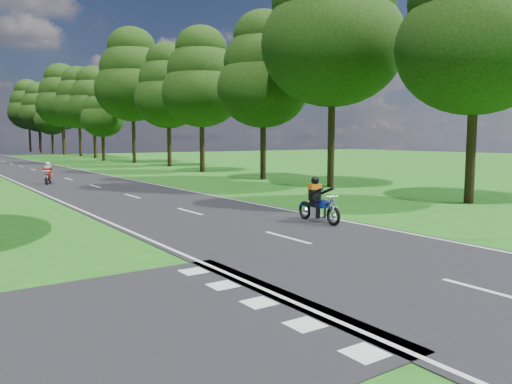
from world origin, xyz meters
TOP-DOWN VIEW (x-y plane):
  - ground at (0.00, 0.00)m, footprint 160.00×160.00m
  - main_road at (0.00, 50.00)m, footprint 7.00×140.00m
  - road_markings at (-0.14, 48.13)m, footprint 7.40×140.00m
  - treeline at (1.43, 60.06)m, footprint 40.00×115.35m
  - rider_near_blue at (2.41, 3.42)m, footprint 0.71×1.84m
  - rider_far_red at (-1.93, 22.89)m, footprint 1.04×1.68m

SIDE VIEW (x-z plane):
  - ground at x=0.00m, z-range 0.00..0.00m
  - main_road at x=0.00m, z-range 0.00..0.02m
  - road_markings at x=-0.14m, z-range 0.02..0.03m
  - rider_far_red at x=-1.93m, z-range 0.02..1.35m
  - rider_near_blue at x=2.41m, z-range 0.02..1.53m
  - treeline at x=1.43m, z-range 0.86..15.65m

